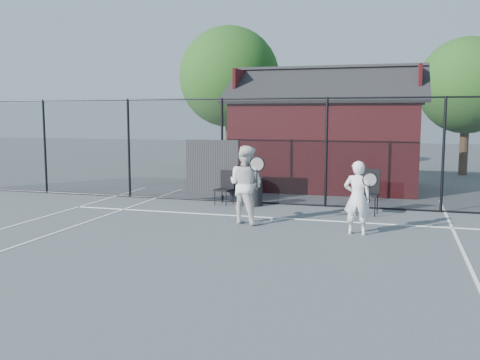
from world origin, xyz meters
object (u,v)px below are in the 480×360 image
(player_back, at_px, (246,185))
(chair_right, at_px, (367,193))
(waste_bin, at_px, (253,192))
(player_front, at_px, (357,198))
(clubhouse, at_px, (327,141))
(chair_left, at_px, (224,188))

(player_back, relative_size, chair_right, 1.62)
(player_back, relative_size, waste_bin, 2.31)
(player_back, height_order, chair_right, player_back)
(player_front, height_order, waste_bin, player_front)
(player_back, bearing_deg, waste_bin, 101.45)
(player_front, bearing_deg, player_back, 170.23)
(clubhouse, relative_size, waste_bin, 8.24)
(player_front, height_order, chair_left, player_front)
(clubhouse, height_order, chair_left, clubhouse)
(chair_left, height_order, chair_right, chair_right)
(player_front, distance_m, waste_bin, 4.20)
(player_back, bearing_deg, clubhouse, 81.73)
(player_back, xyz_separation_m, chair_right, (2.66, 1.89, -0.35))
(clubhouse, xyz_separation_m, player_front, (1.60, -7.24, -0.82))
(clubhouse, height_order, player_front, clubhouse)
(player_front, xyz_separation_m, waste_bin, (-3.07, 2.84, -0.39))
(player_front, distance_m, player_back, 2.63)
(chair_right, relative_size, waste_bin, 1.43)
(chair_right, bearing_deg, clubhouse, 114.32)
(chair_left, distance_m, chair_right, 3.98)
(player_front, bearing_deg, chair_left, 144.79)
(waste_bin, bearing_deg, clubhouse, 71.52)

